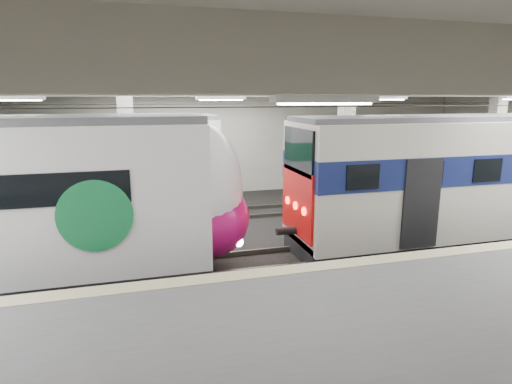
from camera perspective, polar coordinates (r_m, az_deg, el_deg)
name	(u,v)px	position (r m, az deg, el deg)	size (l,w,h in m)	color
station_hall	(251,168)	(10.64, -0.68, 3.17)	(36.00, 24.00, 5.75)	black
modern_emu	(4,208)	(12.66, -30.59, -1.82)	(14.03, 2.90, 4.51)	white
older_rer	(477,177)	(16.53, 27.35, 1.84)	(13.29, 2.93, 4.39)	beige
far_train	(41,172)	(17.96, -26.76, 2.34)	(13.39, 3.15, 4.28)	white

